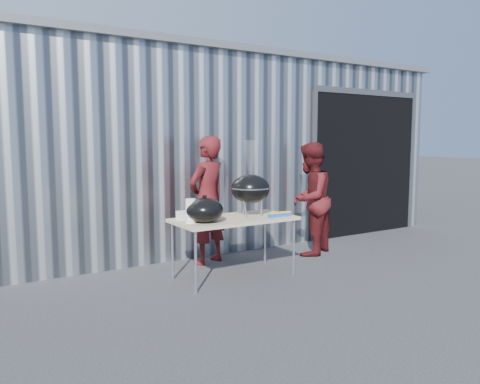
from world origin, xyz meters
TOP-DOWN VIEW (x-y plane):
  - ground at (0.00, 0.00)m, footprint 80.00×80.00m
  - building at (0.92, 4.59)m, footprint 8.20×6.20m
  - folding_table at (-0.17, 0.58)m, footprint 1.50×0.75m
  - kettle_grill at (0.05, 0.55)m, footprint 0.49×0.49m
  - grill_lid at (-0.63, 0.48)m, footprint 0.44×0.44m
  - paper_towels at (-0.79, 0.53)m, footprint 0.12×0.12m
  - white_tub at (-0.72, 0.80)m, footprint 0.20×0.15m
  - foil_box at (0.34, 0.33)m, footprint 0.32×0.06m
  - person_cook at (-0.12, 1.37)m, footprint 0.75×0.61m
  - person_bystander at (1.41, 1.01)m, footprint 1.01×0.94m

SIDE VIEW (x-z plane):
  - ground at x=0.00m, z-range 0.00..0.00m
  - folding_table at x=-0.17m, z-range 0.33..1.08m
  - foil_box at x=0.34m, z-range 0.75..0.81m
  - white_tub at x=-0.72m, z-range 0.75..0.85m
  - person_bystander at x=1.41m, z-range 0.00..1.67m
  - person_cook at x=-0.12m, z-range 0.00..1.76m
  - paper_towels at x=-0.79m, z-range 0.75..1.03m
  - grill_lid at x=-0.63m, z-range 0.74..1.05m
  - kettle_grill at x=0.05m, z-range 0.69..1.64m
  - building at x=0.92m, z-range -0.01..3.09m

